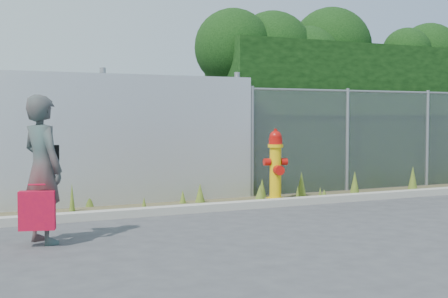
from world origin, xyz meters
TOP-DOWN VIEW (x-y plane):
  - ground at (0.00, 0.00)m, footprint 80.00×80.00m
  - curb at (0.00, 1.80)m, footprint 16.00×0.22m
  - weed_strip at (-0.44, 2.48)m, footprint 16.00×1.31m
  - corrugated_fence at (-3.25, 3.01)m, footprint 8.50×0.21m
  - chainlink_fence at (4.25, 3.00)m, footprint 6.50×0.07m
  - hedge at (4.19, 4.04)m, footprint 7.76×1.89m
  - fire_hydrant at (1.16, 2.33)m, footprint 0.43×0.38m
  - woman at (-3.15, 0.41)m, footprint 0.62×0.75m
  - red_tote_bag at (-3.25, 0.18)m, footprint 0.40×0.15m
  - black_shoulder_bag at (-3.04, 0.60)m, footprint 0.24×0.10m

SIDE VIEW (x-z plane):
  - ground at x=0.00m, z-range 0.00..0.00m
  - curb at x=0.00m, z-range 0.00..0.12m
  - weed_strip at x=-0.44m, z-range -0.16..0.37m
  - red_tote_bag at x=-3.25m, z-range 0.16..0.69m
  - fire_hydrant at x=1.16m, z-range -0.02..1.26m
  - woman at x=-3.15m, z-range 0.00..1.75m
  - chainlink_fence at x=4.25m, z-range 0.01..2.06m
  - black_shoulder_bag at x=-3.04m, z-range 0.97..1.15m
  - corrugated_fence at x=-3.25m, z-range -0.05..2.25m
  - hedge at x=4.19m, z-range 0.11..3.97m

